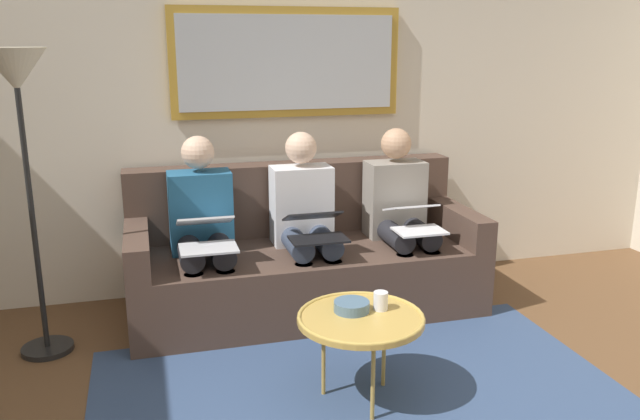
# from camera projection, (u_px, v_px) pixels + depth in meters

# --- Properties ---
(wall_rear) EXTENTS (6.00, 0.12, 2.60)m
(wall_rear) POSITION_uv_depth(u_px,v_px,m) (285.00, 100.00, 4.41)
(wall_rear) COLOR beige
(wall_rear) RESTS_ON ground_plane
(area_rug) EXTENTS (2.60, 1.80, 0.01)m
(area_rug) POSITION_uv_depth(u_px,v_px,m) (367.00, 403.00, 3.11)
(area_rug) COLOR #33476B
(area_rug) RESTS_ON ground_plane
(couch) EXTENTS (2.20, 0.90, 0.90)m
(couch) POSITION_uv_depth(u_px,v_px,m) (303.00, 259.00, 4.21)
(couch) COLOR #4C382D
(couch) RESTS_ON ground_plane
(framed_mirror) EXTENTS (1.54, 0.05, 0.71)m
(framed_mirror) POSITION_uv_depth(u_px,v_px,m) (288.00, 63.00, 4.26)
(framed_mirror) COLOR #B7892D
(coffee_table) EXTENTS (0.60, 0.60, 0.45)m
(coffee_table) POSITION_uv_depth(u_px,v_px,m) (361.00, 319.00, 3.05)
(coffee_table) COLOR tan
(coffee_table) RESTS_ON ground_plane
(cup) EXTENTS (0.07, 0.07, 0.09)m
(cup) POSITION_uv_depth(u_px,v_px,m) (381.00, 301.00, 3.11)
(cup) COLOR silver
(cup) RESTS_ON coffee_table
(bowl) EXTENTS (0.17, 0.17, 0.05)m
(bowl) POSITION_uv_depth(u_px,v_px,m) (352.00, 306.00, 3.10)
(bowl) COLOR slate
(bowl) RESTS_ON coffee_table
(person_left) EXTENTS (0.38, 0.58, 1.14)m
(person_left) POSITION_uv_depth(u_px,v_px,m) (400.00, 211.00, 4.24)
(person_left) COLOR gray
(person_left) RESTS_ON couch
(laptop_white) EXTENTS (0.30, 0.36, 0.16)m
(laptop_white) POSITION_uv_depth(u_px,v_px,m) (415.00, 218.00, 4.01)
(laptop_white) COLOR white
(person_middle) EXTENTS (0.38, 0.58, 1.14)m
(person_middle) POSITION_uv_depth(u_px,v_px,m) (305.00, 218.00, 4.07)
(person_middle) COLOR silver
(person_middle) RESTS_ON couch
(laptop_black) EXTENTS (0.33, 0.35, 0.15)m
(laptop_black) POSITION_uv_depth(u_px,v_px,m) (315.00, 226.00, 3.85)
(laptop_black) COLOR black
(person_right) EXTENTS (0.38, 0.58, 1.14)m
(person_right) POSITION_uv_depth(u_px,v_px,m) (203.00, 226.00, 3.91)
(person_right) COLOR #235B84
(person_right) RESTS_ON couch
(laptop_silver) EXTENTS (0.32, 0.39, 0.17)m
(laptop_silver) POSITION_uv_depth(u_px,v_px,m) (206.00, 233.00, 3.69)
(laptop_silver) COLOR silver
(standing_lamp) EXTENTS (0.32, 0.32, 1.66)m
(standing_lamp) POSITION_uv_depth(u_px,v_px,m) (19.00, 106.00, 3.30)
(standing_lamp) COLOR black
(standing_lamp) RESTS_ON ground_plane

